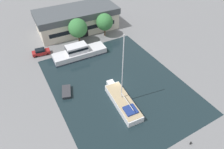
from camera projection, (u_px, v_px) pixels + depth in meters
ground_plane at (118, 85)px, 42.15m from camera, size 440.00×440.00×0.00m
water_canal at (118, 85)px, 42.15m from camera, size 25.63×32.55×0.01m
warehouse_building at (77, 19)px, 58.25m from camera, size 23.60×11.40×6.32m
quay_tree_near_building at (78, 28)px, 51.80m from camera, size 4.98×4.98×6.90m
quay_tree_by_water at (105, 22)px, 54.78m from camera, size 4.66×4.66×6.57m
parked_car at (41, 52)px, 49.92m from camera, size 4.50×2.35×1.59m
sailboat_moored at (123, 101)px, 37.60m from camera, size 3.80×11.32×14.73m
motor_cruiser at (79, 52)px, 49.17m from camera, size 13.35×4.38×3.29m
small_dinghy at (67, 92)px, 40.05m from camera, size 2.75×3.90×0.71m
mooring_bollard at (191, 143)px, 31.59m from camera, size 0.23×0.23×0.68m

